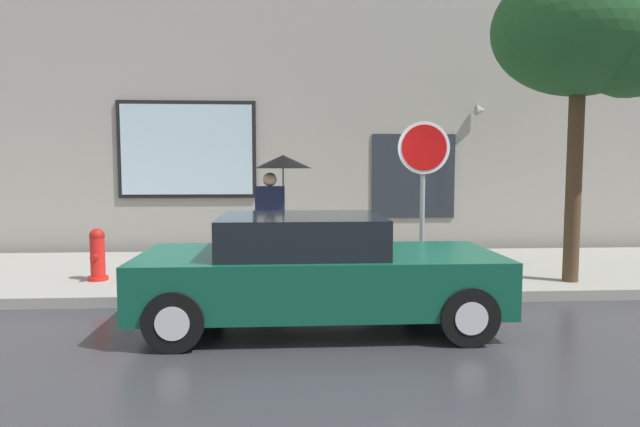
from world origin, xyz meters
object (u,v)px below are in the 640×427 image
object	(u,v)px
parked_car	(315,271)
stop_sign	(423,171)
pedestrian_with_umbrella	(279,180)
fire_hydrant	(98,255)
street_tree	(590,35)

from	to	relation	value
parked_car	stop_sign	bearing A→B (deg)	40.94
pedestrian_with_umbrella	stop_sign	xyz separation A→B (m)	(2.11, -1.27, 0.17)
parked_car	fire_hydrant	distance (m)	3.90
stop_sign	fire_hydrant	bearing A→B (deg)	171.60
street_tree	pedestrian_with_umbrella	bearing A→B (deg)	166.25
fire_hydrant	street_tree	world-z (taller)	street_tree
stop_sign	street_tree	bearing A→B (deg)	3.29
parked_car	pedestrian_with_umbrella	size ratio (longest dim) A/B	2.15
pedestrian_with_umbrella	fire_hydrant	bearing A→B (deg)	-168.97
pedestrian_with_umbrella	street_tree	world-z (taller)	street_tree
street_tree	stop_sign	size ratio (longest dim) A/B	1.97
stop_sign	parked_car	bearing A→B (deg)	-139.06
street_tree	stop_sign	distance (m)	3.19
pedestrian_with_umbrella	street_tree	size ratio (longest dim) A/B	0.41
parked_car	street_tree	world-z (taller)	street_tree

